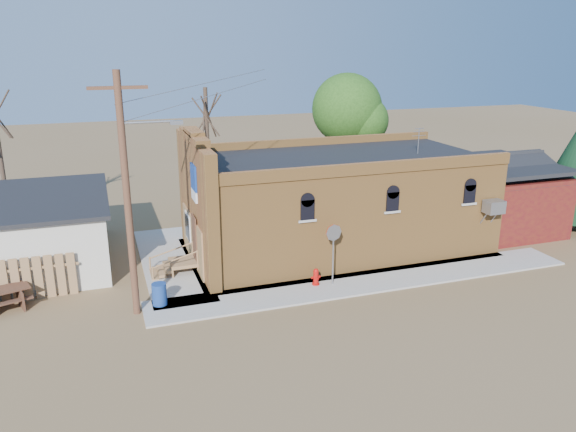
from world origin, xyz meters
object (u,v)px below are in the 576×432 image
object	(u,v)px
trash_barrel	(159,294)
brick_bar	(332,203)
utility_pole	(128,192)
stop_sign	(333,238)
picnic_table	(2,296)
fire_hydrant	(316,277)

from	to	relation	value
trash_barrel	brick_bar	bearing A→B (deg)	24.07
utility_pole	trash_barrel	bearing A→B (deg)	19.55
utility_pole	stop_sign	bearing A→B (deg)	-0.39
picnic_table	stop_sign	bearing A→B (deg)	-27.33
brick_bar	picnic_table	bearing A→B (deg)	-171.13
trash_barrel	stop_sign	bearing A→B (deg)	-2.83
trash_barrel	picnic_table	bearing A→B (deg)	163.54
fire_hydrant	picnic_table	xyz separation A→B (m)	(-12.21, 1.91, 0.11)
stop_sign	picnic_table	bearing A→B (deg)	-173.78
stop_sign	picnic_table	distance (m)	13.17
trash_barrel	picnic_table	size ratio (longest dim) A/B	0.37
stop_sign	trash_barrel	world-z (taller)	stop_sign
brick_bar	stop_sign	xyz separation A→B (m)	(-1.79, -4.35, -0.23)
utility_pole	fire_hydrant	distance (m)	8.49
utility_pole	trash_barrel	distance (m)	4.35
utility_pole	fire_hydrant	xyz separation A→B (m)	(7.30, 0.09, -4.34)
fire_hydrant	picnic_table	bearing A→B (deg)	153.72
utility_pole	trash_barrel	xyz separation A→B (m)	(0.84, 0.30, -4.26)
brick_bar	stop_sign	bearing A→B (deg)	-112.36
fire_hydrant	picnic_table	size ratio (longest dim) A/B	0.31
stop_sign	picnic_table	xyz separation A→B (m)	(-12.91, 2.05, -1.57)
utility_pole	stop_sign	size ratio (longest dim) A/B	3.40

